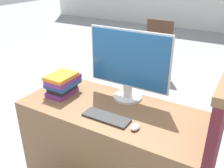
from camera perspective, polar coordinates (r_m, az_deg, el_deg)
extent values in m
cube|color=brown|center=(2.08, 0.13, -14.64)|extent=(1.40, 0.62, 0.77)
cube|color=#5B1E28|center=(1.78, 21.38, -17.04)|extent=(0.05, 0.57, 1.14)
cylinder|color=silver|center=(1.99, 3.59, -2.98)|extent=(0.22, 0.22, 0.02)
cylinder|color=silver|center=(1.97, 3.64, -1.44)|extent=(0.07, 0.07, 0.10)
cube|color=silver|center=(1.87, 3.92, 5.69)|extent=(0.65, 0.01, 0.44)
cube|color=#1E5693|center=(1.86, 3.85, 5.65)|extent=(0.63, 0.02, 0.42)
cube|color=#2D2D2D|center=(1.74, -1.31, -7.66)|extent=(0.34, 0.12, 0.02)
ellipsoid|color=silver|center=(1.64, 5.33, -9.75)|extent=(0.05, 0.08, 0.03)
cube|color=#7A3384|center=(2.09, -11.33, -1.80)|extent=(0.16, 0.24, 0.04)
cube|color=#232328|center=(2.07, -11.29, -0.87)|extent=(0.16, 0.21, 0.04)
cube|color=#285199|center=(2.07, -11.16, 0.15)|extent=(0.20, 0.25, 0.03)
cube|color=#7A3384|center=(2.05, -11.11, 1.04)|extent=(0.17, 0.27, 0.04)
cube|color=orange|center=(2.02, -11.57, 1.73)|extent=(0.18, 0.24, 0.03)
cylinder|color=#4C3323|center=(4.11, 5.83, 3.45)|extent=(0.04, 0.04, 0.39)
cylinder|color=#4C3323|center=(3.98, 10.80, 2.38)|extent=(0.04, 0.04, 0.39)
cylinder|color=#4C3323|center=(4.43, 7.91, 5.02)|extent=(0.04, 0.04, 0.39)
cylinder|color=#4C3323|center=(4.32, 12.56, 4.07)|extent=(0.04, 0.04, 0.39)
cube|color=#4C3323|center=(4.13, 9.49, 6.64)|extent=(0.44, 0.44, 0.05)
cube|color=#4C3323|center=(4.23, 10.77, 10.90)|extent=(0.44, 0.04, 0.50)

